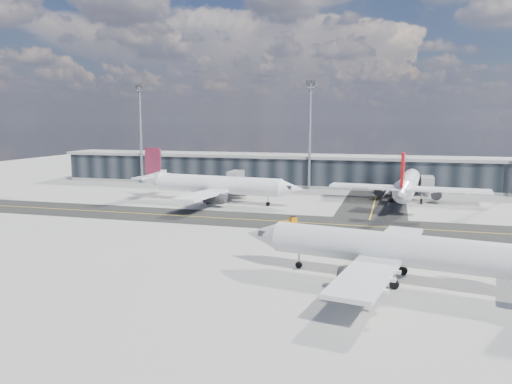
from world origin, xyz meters
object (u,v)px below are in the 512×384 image
service_van (382,191)px  airliner_redtail (407,185)px  airliner_af (216,185)px  airliner_near (397,250)px  baggage_tug (290,222)px

service_van → airliner_redtail: bearing=-87.8°
airliner_redtail → service_van: size_ratio=6.94×
airliner_af → airliner_redtail: size_ratio=0.98×
airliner_near → baggage_tug: size_ratio=12.20×
airliner_near → baggage_tug: (-17.90, 25.86, -2.85)m
airliner_af → baggage_tug: 30.65m
airliner_af → airliner_near: bearing=46.9°
airliner_af → airliner_redtail: (41.92, 11.18, 0.10)m
airliner_af → service_van: 42.95m
airliner_near → baggage_tug: airliner_near is taller
service_van → baggage_tug: bearing=-131.9°
service_van → airliner_af: bearing=-171.5°
airliner_af → baggage_tug: (21.79, -21.34, -3.09)m
baggage_tug → service_van: (14.42, 44.21, -0.06)m
airliner_near → airliner_redtail: bearing=7.9°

